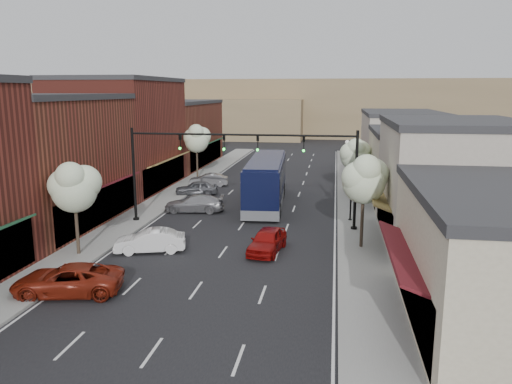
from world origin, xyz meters
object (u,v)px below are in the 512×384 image
at_px(tree_left_far, 197,138).
at_px(parked_car_e, 208,180).
at_px(parked_car_c, 194,203).
at_px(parked_car_a, 68,280).
at_px(tree_left_near, 74,186).
at_px(coach_bus, 266,181).
at_px(signal_mast_left, 165,161).
at_px(parked_car_b, 150,241).
at_px(lamp_post_near, 351,182).
at_px(parked_car_d, 196,188).
at_px(tree_right_far, 355,153).
at_px(red_hatchback, 267,241).
at_px(tree_right_near, 365,178).
at_px(signal_mast_right, 321,165).
at_px(lamp_post_far, 347,153).

height_order(tree_left_far, parked_car_e, tree_left_far).
bearing_deg(parked_car_c, parked_car_a, -10.45).
distance_m(tree_left_near, coach_bus, 17.97).
height_order(signal_mast_left, parked_car_e, signal_mast_left).
bearing_deg(parked_car_b, lamp_post_near, 110.68).
distance_m(coach_bus, parked_car_c, 6.60).
relative_size(tree_left_near, parked_car_d, 1.45).
distance_m(tree_right_far, coach_bus, 9.06).
height_order(tree_left_far, parked_car_b, tree_left_far).
bearing_deg(red_hatchback, lamp_post_near, 65.18).
height_order(tree_right_near, parked_car_c, tree_right_near).
bearing_deg(tree_left_far, coach_bus, -49.58).
height_order(signal_mast_right, tree_left_near, signal_mast_right).
xyz_separation_m(tree_right_far, coach_bus, (-7.55, -4.63, -1.92)).
distance_m(tree_right_far, parked_car_a, 29.26).
relative_size(tree_left_near, parked_car_b, 1.35).
xyz_separation_m(lamp_post_far, parked_car_d, (-14.00, -9.82, -2.34)).
xyz_separation_m(tree_right_near, parked_car_d, (-14.55, 14.23, -3.78)).
relative_size(red_hatchback, parked_car_c, 0.89).
bearing_deg(signal_mast_right, signal_mast_left, 180.00).
xyz_separation_m(tree_left_far, parked_car_a, (2.32, -31.33, -3.89)).
height_order(tree_left_far, lamp_post_near, tree_left_far).
relative_size(signal_mast_left, tree_right_near, 1.38).
xyz_separation_m(tree_right_far, lamp_post_near, (-0.55, -9.44, -0.99)).
xyz_separation_m(lamp_post_near, red_hatchback, (-5.15, -8.07, -2.28)).
bearing_deg(parked_car_b, lamp_post_far, 139.18).
bearing_deg(tree_right_near, tree_right_far, 90.00).
bearing_deg(tree_left_far, parked_car_d, -75.19).
distance_m(red_hatchback, parked_car_d, 18.07).
bearing_deg(tree_left_near, tree_right_far, 50.31).
height_order(coach_bus, parked_car_e, coach_bus).
xyz_separation_m(parked_car_b, parked_car_d, (-1.84, 16.83, -0.03)).
distance_m(parked_car_c, parked_car_d, 6.68).
bearing_deg(tree_right_far, parked_car_c, -147.44).
bearing_deg(signal_mast_left, parked_car_a, -91.34).
xyz_separation_m(lamp_post_far, parked_car_b, (-12.16, -26.66, -2.31)).
xyz_separation_m(lamp_post_near, coach_bus, (-7.00, 4.81, -0.93)).
xyz_separation_m(signal_mast_left, parked_car_e, (-0.58, 14.68, -3.97)).
xyz_separation_m(signal_mast_right, red_hatchback, (-2.97, -5.57, -3.90)).
bearing_deg(signal_mast_left, parked_car_b, -79.26).
xyz_separation_m(lamp_post_far, parked_car_a, (-13.73, -33.39, -2.29)).
xyz_separation_m(parked_car_c, parked_car_e, (-1.65, 10.97, -0.04)).
distance_m(tree_left_far, parked_car_e, 5.52).
relative_size(red_hatchback, parked_car_a, 0.82).
xyz_separation_m(lamp_post_near, parked_car_d, (-14.00, 7.68, -2.34)).
bearing_deg(tree_left_far, red_hatchback, -65.12).
distance_m(tree_left_near, parked_car_b, 5.44).
height_order(parked_car_a, parked_car_e, parked_car_a).
distance_m(coach_bus, red_hatchback, 13.09).
distance_m(signal_mast_left, tree_right_near, 14.55).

